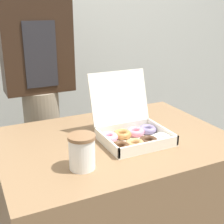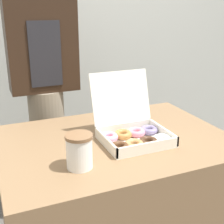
% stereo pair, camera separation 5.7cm
% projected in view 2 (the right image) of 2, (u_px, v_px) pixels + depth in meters
% --- Properties ---
extents(wall_back, '(10.00, 0.05, 2.60)m').
position_uv_depth(wall_back, '(50.00, 9.00, 2.19)').
color(wall_back, '#B2B7B2').
rests_on(wall_back, ground_plane).
extents(table, '(1.00, 0.72, 0.78)m').
position_uv_depth(table, '(115.00, 213.00, 1.50)').
color(table, brown).
rests_on(table, ground_plane).
extents(donut_box, '(0.31, 0.31, 0.27)m').
position_uv_depth(donut_box, '(133.00, 132.00, 1.34)').
color(donut_box, white).
rests_on(donut_box, table).
extents(coffee_cup, '(0.10, 0.10, 0.13)m').
position_uv_depth(coffee_cup, '(79.00, 151.00, 1.11)').
color(coffee_cup, white).
rests_on(coffee_cup, table).
extents(person_customer, '(0.38, 0.21, 1.61)m').
position_uv_depth(person_customer, '(45.00, 87.00, 1.80)').
color(person_customer, gray).
rests_on(person_customer, ground_plane).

